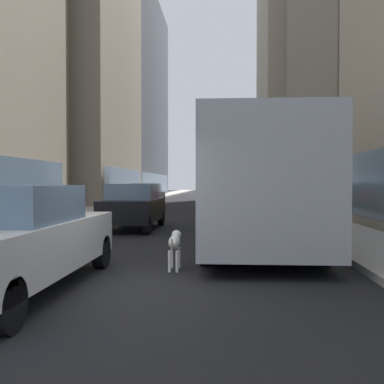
{
  "coord_description": "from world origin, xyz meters",
  "views": [
    {
      "loc": [
        1.98,
        -7.04,
        1.65
      ],
      "look_at": [
        1.12,
        5.65,
        1.4
      ],
      "focal_mm": 42.95,
      "sensor_mm": 36.0,
      "label": 1
    }
  ],
  "objects_px": {
    "car_grey_wagon": "(230,190)",
    "dalmatian_dog": "(175,243)",
    "transit_bus": "(251,179)",
    "car_red_coupe": "(235,194)",
    "car_silver_sedan": "(146,196)",
    "car_yellow_taxi": "(238,198)",
    "car_white_van": "(12,238)",
    "car_black_suv": "(134,206)"
  },
  "relations": [
    {
      "from": "car_red_coupe",
      "to": "car_yellow_taxi",
      "type": "relative_size",
      "value": 1.09
    },
    {
      "from": "car_red_coupe",
      "to": "car_grey_wagon",
      "type": "relative_size",
      "value": 1.14
    },
    {
      "from": "car_white_van",
      "to": "car_red_coupe",
      "type": "bearing_deg",
      "value": 81.28
    },
    {
      "from": "transit_bus",
      "to": "car_red_coupe",
      "type": "distance_m",
      "value": 19.46
    },
    {
      "from": "car_silver_sedan",
      "to": "car_yellow_taxi",
      "type": "relative_size",
      "value": 1.07
    },
    {
      "from": "car_yellow_taxi",
      "to": "car_silver_sedan",
      "type": "bearing_deg",
      "value": 150.48
    },
    {
      "from": "car_black_suv",
      "to": "dalmatian_dog",
      "type": "distance_m",
      "value": 7.78
    },
    {
      "from": "car_black_suv",
      "to": "car_yellow_taxi",
      "type": "bearing_deg",
      "value": 66.17
    },
    {
      "from": "car_black_suv",
      "to": "car_yellow_taxi",
      "type": "distance_m",
      "value": 9.9
    },
    {
      "from": "car_red_coupe",
      "to": "car_yellow_taxi",
      "type": "xyz_separation_m",
      "value": [
        0.0,
        -7.63,
        -0.0
      ]
    },
    {
      "from": "car_white_van",
      "to": "car_silver_sedan",
      "type": "height_order",
      "value": "same"
    },
    {
      "from": "car_silver_sedan",
      "to": "car_grey_wagon",
      "type": "relative_size",
      "value": 1.12
    },
    {
      "from": "car_yellow_taxi",
      "to": "transit_bus",
      "type": "bearing_deg",
      "value": -90.0
    },
    {
      "from": "car_silver_sedan",
      "to": "dalmatian_dog",
      "type": "height_order",
      "value": "car_silver_sedan"
    },
    {
      "from": "car_red_coupe",
      "to": "dalmatian_dog",
      "type": "distance_m",
      "value": 24.18
    },
    {
      "from": "car_silver_sedan",
      "to": "car_yellow_taxi",
      "type": "xyz_separation_m",
      "value": [
        5.6,
        -3.17,
        -0.0
      ]
    },
    {
      "from": "car_white_van",
      "to": "car_yellow_taxi",
      "type": "xyz_separation_m",
      "value": [
        4.0,
        18.45,
        -0.0
      ]
    },
    {
      "from": "car_grey_wagon",
      "to": "dalmatian_dog",
      "type": "xyz_separation_m",
      "value": [
        -1.74,
        -44.32,
        -0.31
      ]
    },
    {
      "from": "car_grey_wagon",
      "to": "dalmatian_dog",
      "type": "relative_size",
      "value": 4.32
    },
    {
      "from": "car_black_suv",
      "to": "car_grey_wagon",
      "type": "height_order",
      "value": "same"
    },
    {
      "from": "car_silver_sedan",
      "to": "car_yellow_taxi",
      "type": "height_order",
      "value": "same"
    },
    {
      "from": "car_grey_wagon",
      "to": "dalmatian_dog",
      "type": "distance_m",
      "value": 44.35
    },
    {
      "from": "car_yellow_taxi",
      "to": "car_white_van",
      "type": "bearing_deg",
      "value": -102.23
    },
    {
      "from": "car_white_van",
      "to": "car_red_coupe",
      "type": "height_order",
      "value": "same"
    },
    {
      "from": "transit_bus",
      "to": "car_black_suv",
      "type": "height_order",
      "value": "transit_bus"
    },
    {
      "from": "car_black_suv",
      "to": "car_red_coupe",
      "type": "distance_m",
      "value": 17.15
    },
    {
      "from": "car_white_van",
      "to": "car_grey_wagon",
      "type": "bearing_deg",
      "value": 85.06
    },
    {
      "from": "transit_bus",
      "to": "car_grey_wagon",
      "type": "distance_m",
      "value": 39.65
    },
    {
      "from": "dalmatian_dog",
      "to": "car_red_coupe",
      "type": "bearing_deg",
      "value": 85.88
    },
    {
      "from": "car_red_coupe",
      "to": "transit_bus",
      "type": "bearing_deg",
      "value": -90.0
    },
    {
      "from": "car_yellow_taxi",
      "to": "car_grey_wagon",
      "type": "distance_m",
      "value": 27.83
    },
    {
      "from": "transit_bus",
      "to": "car_black_suv",
      "type": "relative_size",
      "value": 2.74
    },
    {
      "from": "car_white_van",
      "to": "car_grey_wagon",
      "type": "distance_m",
      "value": 46.45
    },
    {
      "from": "car_silver_sedan",
      "to": "car_red_coupe",
      "type": "xyz_separation_m",
      "value": [
        5.6,
        4.45,
        0.0
      ]
    },
    {
      "from": "car_red_coupe",
      "to": "car_grey_wagon",
      "type": "xyz_separation_m",
      "value": [
        0.0,
        20.2,
        -0.0
      ]
    },
    {
      "from": "car_black_suv",
      "to": "car_silver_sedan",
      "type": "xyz_separation_m",
      "value": [
        -1.6,
        12.23,
        0.0
      ]
    },
    {
      "from": "car_silver_sedan",
      "to": "car_red_coupe",
      "type": "bearing_deg",
      "value": 38.5
    },
    {
      "from": "dalmatian_dog",
      "to": "car_black_suv",
      "type": "bearing_deg",
      "value": 106.93
    },
    {
      "from": "transit_bus",
      "to": "car_silver_sedan",
      "type": "xyz_separation_m",
      "value": [
        -5.6,
        14.98,
        -0.95
      ]
    },
    {
      "from": "car_silver_sedan",
      "to": "car_white_van",
      "type": "bearing_deg",
      "value": -85.77
    },
    {
      "from": "car_white_van",
      "to": "car_yellow_taxi",
      "type": "relative_size",
      "value": 1.09
    },
    {
      "from": "dalmatian_dog",
      "to": "car_white_van",
      "type": "bearing_deg",
      "value": -139.07
    }
  ]
}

